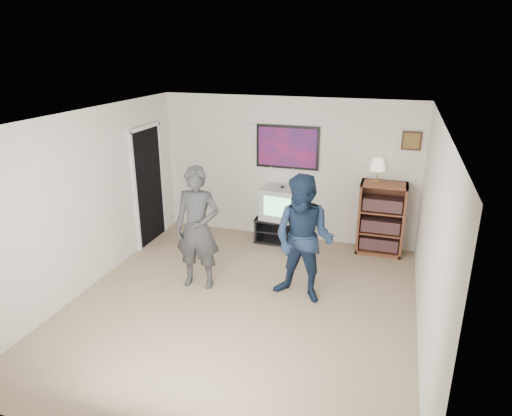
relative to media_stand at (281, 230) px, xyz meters
The scene contains 13 objects.
room_shell 2.15m from the media_stand, 89.47° to the right, with size 4.51×5.00×2.51m.
media_stand is the anchor object (origin of this frame).
crt_television 0.50m from the media_stand, ahead, with size 0.66×0.56×0.56m, color #ADAEA9, non-canonical shape.
bookshelf 1.72m from the media_stand, ahead, with size 0.74×0.42×1.21m, color #532A19, non-canonical shape.
table_lamp 1.95m from the media_stand, ahead, with size 0.25×0.25×0.39m, color beige, non-canonical shape.
person_tall 2.11m from the media_stand, 111.63° to the right, with size 0.65×0.42×1.77m, color #313133.
person_short 2.05m from the media_stand, 67.27° to the right, with size 0.85×0.66×1.75m, color #17253F.
controller_left 2.10m from the media_stand, 113.71° to the right, with size 0.04×0.13×0.04m, color white.
controller_right 1.87m from the media_stand, 64.23° to the right, with size 0.03×0.11×0.03m, color white.
poster 1.45m from the media_stand, 85.93° to the left, with size 1.10×0.03×0.75m, color black.
air_vent 1.83m from the media_stand, 154.85° to the left, with size 0.28×0.02×0.14m, color white.
small_picture 2.62m from the media_stand, ahead, with size 0.30×0.03×0.30m, color #391C12.
doorway 2.43m from the media_stand, 164.14° to the right, with size 0.03×0.85×2.00m, color black.
Camera 1 is at (1.78, -5.02, 3.29)m, focal length 32.00 mm.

